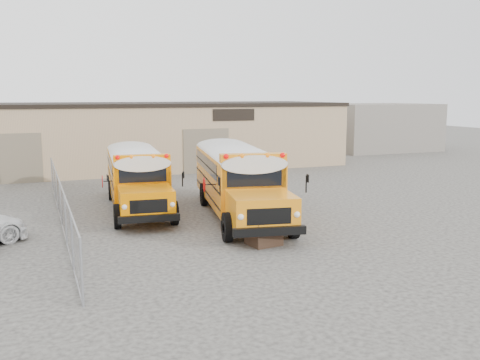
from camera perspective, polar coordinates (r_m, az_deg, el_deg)
name	(u,v)px	position (r m, az deg, el deg)	size (l,w,h in m)	color
ground	(226,230)	(21.15, -1.46, -5.31)	(120.00, 120.00, 0.00)	#302E2C
warehouse	(133,135)	(39.98, -11.34, 4.78)	(30.20, 10.20, 4.67)	tan
chainlink_fence	(61,204)	(22.71, -18.55, -2.45)	(0.07, 18.07, 1.81)	#919399
distant_building_right	(375,127)	(53.30, 14.24, 5.53)	(10.00, 8.00, 4.40)	gray
school_bus_left	(128,158)	(31.35, -11.84, 2.26)	(3.47, 9.85, 2.83)	orange
school_bus_right	(216,158)	(29.76, -2.56, 2.38)	(4.39, 10.83, 3.09)	orange
tarp_bundle	(264,222)	(18.89, 2.55, -4.53)	(1.20, 1.16, 1.59)	black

